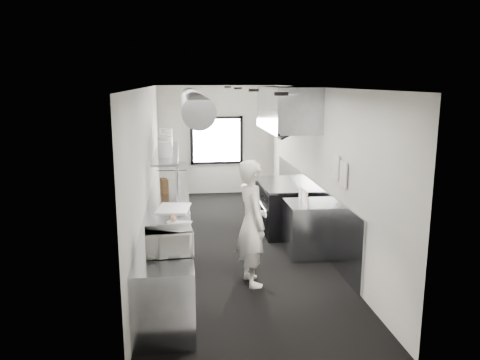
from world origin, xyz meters
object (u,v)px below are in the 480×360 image
object	(u,v)px
cutting_board	(174,208)
squeeze_bottle_a	(308,203)
plate_stack_d	(167,137)
range	(282,207)
pass_shelf	(167,153)
plate_stack_a	(165,150)
small_plate	(173,222)
knife_block	(164,186)
deli_tub_a	(154,247)
plate_stack_b	(165,146)
plate_stack_c	(165,142)
squeeze_bottle_d	(304,196)
bottle_station	(306,229)
squeeze_bottle_c	(306,198)
squeeze_bottle_b	(305,200)
microwave	(169,242)
far_work_table	(172,184)
line_cook	(252,223)
prep_counter	(169,230)
exhaust_hood	(287,109)
squeeze_bottle_e	(301,194)

from	to	relation	value
cutting_board	squeeze_bottle_a	size ratio (longest dim) A/B	3.95
plate_stack_d	range	bearing A→B (deg)	-24.05
pass_shelf	plate_stack_a	world-z (taller)	plate_stack_a
small_plate	knife_block	xyz separation A→B (m)	(-0.19, 1.91, 0.12)
deli_tub_a	squeeze_bottle_a	distance (m)	2.91
plate_stack_b	plate_stack_c	bearing A→B (deg)	91.08
plate_stack_d	squeeze_bottle_d	size ratio (longest dim) A/B	1.94
pass_shelf	plate_stack_c	size ratio (longest dim) A/B	9.53
bottle_station	squeeze_bottle_c	size ratio (longest dim) A/B	4.48
plate_stack_b	squeeze_bottle_b	bearing A→B (deg)	-32.98
microwave	squeeze_bottle_d	world-z (taller)	microwave
far_work_table	small_plate	distance (m)	4.78
squeeze_bottle_d	bottle_station	bearing A→B (deg)	-81.85
line_cook	squeeze_bottle_a	distance (m)	1.28
prep_counter	plate_stack_d	xyz separation A→B (m)	(-0.06, 2.20, 1.31)
pass_shelf	exhaust_hood	bearing A→B (deg)	-7.47
line_cook	plate_stack_a	bearing A→B (deg)	21.51
plate_stack_b	squeeze_bottle_c	xyz separation A→B (m)	(2.35, -1.37, -0.73)
microwave	cutting_board	xyz separation A→B (m)	(0.03, 2.03, -0.14)
range	deli_tub_a	distance (m)	4.14
line_cook	deli_tub_a	distance (m)	1.63
plate_stack_a	plate_stack_c	size ratio (longest dim) A/B	0.86
exhaust_hood	plate_stack_b	xyz separation A→B (m)	(-2.32, -0.08, -0.66)
knife_block	squeeze_bottle_d	xyz separation A→B (m)	(2.37, -0.94, -0.03)
exhaust_hood	small_plate	bearing A→B (deg)	-133.55
squeeze_bottle_c	squeeze_bottle_d	xyz separation A→B (m)	(0.01, 0.15, -0.00)
plate_stack_b	prep_counter	bearing A→B (deg)	-86.50
range	line_cook	bearing A→B (deg)	-111.50
microwave	squeeze_bottle_b	xyz separation A→B (m)	(2.17, 1.96, -0.06)
microwave	knife_block	bearing A→B (deg)	87.44
line_cook	cutting_board	world-z (taller)	line_cook
bottle_station	line_cook	distance (m)	1.59
pass_shelf	line_cook	xyz separation A→B (m)	(1.26, -2.77, -0.62)
squeeze_bottle_a	squeeze_bottle_e	bearing A→B (deg)	86.40
pass_shelf	squeeze_bottle_b	world-z (taller)	pass_shelf
small_plate	squeeze_bottle_b	size ratio (longest dim) A/B	1.01
bottle_station	range	bearing A→B (deg)	94.57
squeeze_bottle_b	squeeze_bottle_d	world-z (taller)	same
cutting_board	squeeze_bottle_a	bearing A→B (deg)	-5.34
far_work_table	line_cook	xyz separation A→B (m)	(1.22, -4.97, 0.47)
microwave	plate_stack_d	size ratio (longest dim) A/B	1.35
small_plate	plate_stack_a	xyz separation A→B (m)	(-0.15, 1.86, 0.80)
small_plate	bottle_station	bearing A→B (deg)	21.34
squeeze_bottle_a	pass_shelf	bearing A→B (deg)	138.80
plate_stack_c	squeeze_bottle_e	size ratio (longest dim) A/B	1.68
plate_stack_d	squeeze_bottle_a	distance (m)	3.63
cutting_board	plate_stack_b	world-z (taller)	plate_stack_b
plate_stack_c	squeeze_bottle_b	bearing A→B (deg)	-41.83
plate_stack_c	plate_stack_d	bearing A→B (deg)	87.76
exhaust_hood	small_plate	xyz separation A→B (m)	(-2.15, -2.26, -1.48)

